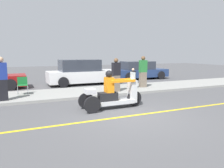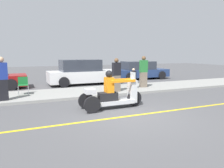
# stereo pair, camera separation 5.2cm
# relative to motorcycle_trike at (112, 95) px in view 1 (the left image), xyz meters

# --- Properties ---
(ground_plane) EXTENTS (60.00, 60.00, 0.00)m
(ground_plane) POSITION_rel_motorcycle_trike_xyz_m (0.21, -1.17, -0.50)
(ground_plane) COLOR #4C4C4F
(lane_stripe) EXTENTS (24.00, 0.12, 0.01)m
(lane_stripe) POSITION_rel_motorcycle_trike_xyz_m (-0.01, -1.17, -0.50)
(lane_stripe) COLOR gold
(lane_stripe) RESTS_ON ground
(sidewalk_strip) EXTENTS (28.00, 2.80, 0.12)m
(sidewalk_strip) POSITION_rel_motorcycle_trike_xyz_m (0.21, 3.43, -0.44)
(sidewalk_strip) COLOR gray
(sidewalk_strip) RESTS_ON ground
(motorcycle_trike) EXTENTS (2.44, 0.80, 1.43)m
(motorcycle_trike) POSITION_rel_motorcycle_trike_xyz_m (0.00, 0.00, 0.00)
(motorcycle_trike) COLOR black
(motorcycle_trike) RESTS_ON ground
(spectator_near_curb) EXTENTS (0.45, 0.30, 1.77)m
(spectator_near_curb) POSITION_rel_motorcycle_trike_xyz_m (3.42, 3.31, 0.47)
(spectator_near_curb) COLOR #726656
(spectator_near_curb) RESTS_ON sidewalk_strip
(spectator_end_of_line) EXTENTS (0.27, 0.17, 1.12)m
(spectator_end_of_line) POSITION_rel_motorcycle_trike_xyz_m (2.64, 3.08, 0.16)
(spectator_end_of_line) COLOR gray
(spectator_end_of_line) RESTS_ON sidewalk_strip
(spectator_by_tree) EXTENTS (0.45, 0.30, 1.79)m
(spectator_by_tree) POSITION_rel_motorcycle_trike_xyz_m (-3.76, 2.57, 0.48)
(spectator_by_tree) COLOR black
(spectator_by_tree) RESTS_ON sidewalk_strip
(spectator_with_child) EXTENTS (0.42, 0.27, 1.69)m
(spectator_with_child) POSITION_rel_motorcycle_trike_xyz_m (1.40, 2.63, 0.43)
(spectator_with_child) COLOR #726656
(spectator_with_child) RESTS_ON sidewalk_strip
(folding_chair_set_back) EXTENTS (0.48, 0.48, 0.82)m
(folding_chair_set_back) POSITION_rel_motorcycle_trike_xyz_m (-2.96, 3.72, 0.12)
(folding_chair_set_back) COLOR #A5A8AD
(folding_chair_set_back) RESTS_ON sidewalk_strip
(parked_car_lot_far) EXTENTS (4.60, 1.98, 1.64)m
(parked_car_lot_far) POSITION_rel_motorcycle_trike_xyz_m (0.80, 6.64, 0.26)
(parked_car_lot_far) COLOR silver
(parked_car_lot_far) RESTS_ON ground
(parked_car_lot_right) EXTENTS (4.43, 1.94, 1.42)m
(parked_car_lot_right) POSITION_rel_motorcycle_trike_xyz_m (5.84, 7.74, 0.17)
(parked_car_lot_right) COLOR navy
(parked_car_lot_right) RESTS_ON ground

